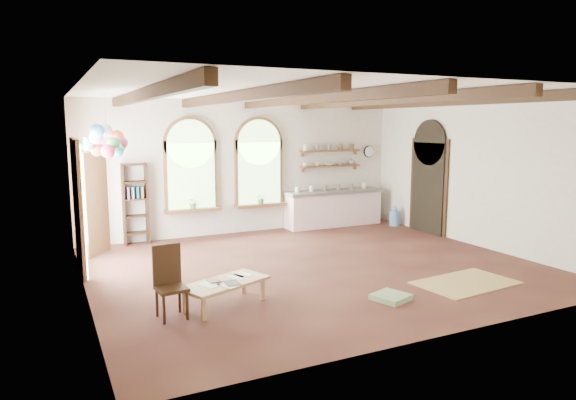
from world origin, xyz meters
TOP-DOWN VIEW (x-y plane):
  - floor at (0.00, 0.00)m, footprint 8.00×8.00m
  - ceiling_beams at (0.00, 0.00)m, footprint 6.20×6.80m
  - window_left at (-1.40, 3.43)m, footprint 1.30×0.28m
  - window_right at (0.30, 3.43)m, footprint 1.30×0.28m
  - left_doorway at (-3.95, 1.80)m, footprint 0.10×1.90m
  - right_doorway at (3.95, 1.50)m, footprint 0.10×1.30m
  - kitchen_counter at (2.30, 3.20)m, footprint 2.68×0.62m
  - wall_shelf_lower at (2.30, 3.38)m, footprint 1.70×0.24m
  - wall_shelf_upper at (2.30, 3.38)m, footprint 1.70×0.24m
  - wall_clock at (3.55, 3.45)m, footprint 0.32×0.04m
  - bookshelf at (-2.70, 3.32)m, footprint 0.53×0.32m
  - coffee_table at (-2.20, -1.28)m, footprint 1.44×1.05m
  - side_chair at (-3.01, -1.39)m, footprint 0.43×0.43m
  - floor_mat at (1.80, -2.00)m, footprint 1.75×1.18m
  - floor_cushion at (0.16, -2.12)m, footprint 0.61×0.61m
  - water_jug_a at (3.75, 2.50)m, footprint 0.27×0.27m
  - water_jug_b at (3.37, 3.20)m, footprint 0.28×0.28m
  - balloon_cluster at (-3.41, 1.79)m, footprint 0.85×0.88m
  - table_book at (-2.42, -1.20)m, footprint 0.18×0.26m
  - tablet at (-2.13, -1.41)m, footprint 0.20×0.29m
  - potted_plant_left at (-1.40, 3.32)m, footprint 0.27×0.23m
  - potted_plant_right at (0.30, 3.32)m, footprint 0.27×0.23m
  - shelf_cup_a at (1.55, 3.38)m, footprint 0.12×0.10m
  - shelf_cup_b at (1.90, 3.38)m, footprint 0.10×0.10m
  - shelf_bowl_a at (2.25, 3.38)m, footprint 0.22×0.22m
  - shelf_bowl_b at (2.60, 3.38)m, footprint 0.20×0.20m
  - shelf_vase at (2.95, 3.38)m, footprint 0.18×0.18m

SIDE VIEW (x-z plane):
  - floor at x=0.00m, z-range 0.00..0.00m
  - floor_mat at x=1.80m, z-range 0.00..0.02m
  - floor_cushion at x=0.16m, z-range 0.00..0.08m
  - water_jug_a at x=3.75m, z-range -0.04..0.48m
  - water_jug_b at x=3.37m, z-range -0.04..0.50m
  - side_chair at x=-3.01m, z-range -0.21..0.80m
  - coffee_table at x=-2.20m, z-range 0.14..0.52m
  - tablet at x=-2.13m, z-range 0.37..0.38m
  - table_book at x=-2.42m, z-range 0.37..0.39m
  - kitchen_counter at x=2.30m, z-range 0.01..0.95m
  - potted_plant_left at x=-1.40m, z-range 0.70..1.00m
  - potted_plant_right at x=0.30m, z-range 0.70..1.00m
  - bookshelf at x=-2.70m, z-range 0.00..1.80m
  - right_doorway at x=3.95m, z-range -0.10..2.30m
  - left_doorway at x=-3.95m, z-range -0.10..2.40m
  - wall_shelf_lower at x=2.30m, z-range 1.53..1.57m
  - shelf_bowl_a at x=2.25m, z-range 1.57..1.62m
  - shelf_bowl_b at x=2.60m, z-range 1.57..1.63m
  - shelf_cup_b at x=1.90m, z-range 1.57..1.66m
  - shelf_cup_a at x=1.55m, z-range 1.57..1.67m
  - window_left at x=-1.40m, z-range 0.53..2.73m
  - window_right at x=0.30m, z-range 0.53..2.73m
  - shelf_vase at x=2.95m, z-range 1.57..1.76m
  - wall_clock at x=3.55m, z-range 1.74..2.06m
  - wall_shelf_upper at x=2.30m, z-range 1.93..1.97m
  - balloon_cluster at x=-3.41m, z-range 1.75..2.90m
  - ceiling_beams at x=0.00m, z-range 3.01..3.19m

